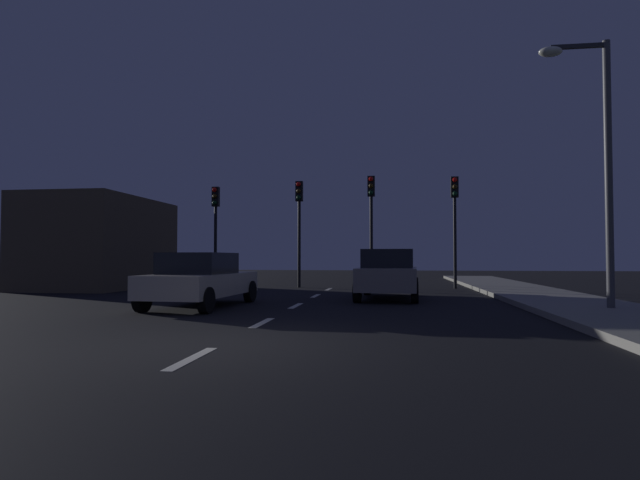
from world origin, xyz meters
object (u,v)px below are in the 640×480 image
traffic_signal_center_right (371,209)px  traffic_signal_far_right (455,210)px  car_stopped_ahead (388,274)px  street_lamp_right (597,148)px  traffic_signal_far_left (215,216)px  traffic_signal_center_left (299,213)px  car_adjacent_lane (201,279)px

traffic_signal_center_right → traffic_signal_far_right: (3.59, -0.00, -0.07)m
car_stopped_ahead → street_lamp_right: (5.01, -3.87, 3.18)m
traffic_signal_far_right → street_lamp_right: size_ratio=0.73×
traffic_signal_center_right → car_stopped_ahead: traffic_signal_center_right is taller
traffic_signal_far_left → car_stopped_ahead: size_ratio=1.04×
traffic_signal_center_left → street_lamp_right: bearing=-47.2°
traffic_signal_far_right → car_adjacent_lane: (-7.86, -9.38, -2.64)m
traffic_signal_center_left → traffic_signal_far_right: size_ratio=0.99×
traffic_signal_far_left → street_lamp_right: street_lamp_right is taller
traffic_signal_center_right → traffic_signal_far_right: size_ratio=1.02×
traffic_signal_center_right → traffic_signal_center_left: bearing=-180.0°
traffic_signal_center_left → car_stopped_ahead: traffic_signal_center_left is taller
car_stopped_ahead → traffic_signal_center_left: bearing=124.2°
traffic_signal_center_right → car_stopped_ahead: bearing=-82.5°
traffic_signal_far_right → car_stopped_ahead: size_ratio=1.10×
traffic_signal_center_left → car_adjacent_lane: size_ratio=1.06×
traffic_signal_center_right → car_adjacent_lane: (-4.26, -9.38, -2.71)m
traffic_signal_center_left → car_stopped_ahead: (4.00, -5.88, -2.55)m
street_lamp_right → traffic_signal_far_right: bearing=102.7°
traffic_signal_center_left → traffic_signal_far_right: traffic_signal_far_right is taller
street_lamp_right → car_stopped_ahead: bearing=142.3°
traffic_signal_center_right → traffic_signal_far_right: 3.59m
traffic_signal_far_left → traffic_signal_far_right: (10.72, 0.00, 0.16)m
traffic_signal_center_right → car_adjacent_lane: traffic_signal_center_right is taller
car_stopped_ahead → street_lamp_right: 7.08m
traffic_signal_far_right → car_adjacent_lane: traffic_signal_far_right is taller
car_stopped_ahead → street_lamp_right: street_lamp_right is taller
traffic_signal_far_left → traffic_signal_center_left: size_ratio=0.96×
traffic_signal_center_right → street_lamp_right: size_ratio=0.75×
car_adjacent_lane → street_lamp_right: street_lamp_right is taller
traffic_signal_center_left → car_adjacent_lane: (-1.04, -9.38, -2.60)m
traffic_signal_center_right → car_stopped_ahead: 6.50m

